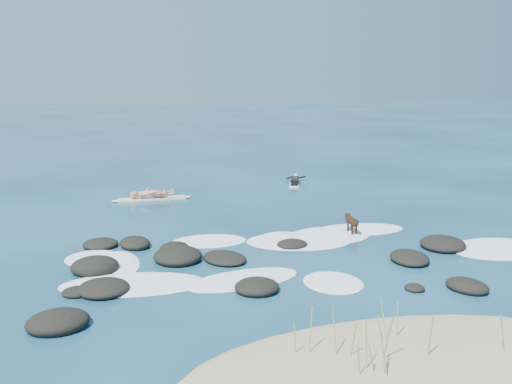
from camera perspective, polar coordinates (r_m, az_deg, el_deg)
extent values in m
plane|color=#0A2642|center=(18.52, 2.48, -5.25)|extent=(160.00, 160.00, 0.00)
ellipsoid|color=#9E8966|center=(11.55, 15.16, -16.82)|extent=(9.00, 4.40, 0.60)
cylinder|color=olive|center=(11.68, 12.70, -12.80)|extent=(0.10, 0.27, 1.03)
cylinder|color=olive|center=(11.08, 7.89, -13.90)|extent=(0.08, 0.20, 1.08)
cylinder|color=olive|center=(11.38, 17.00, -13.91)|extent=(0.05, 0.10, 0.99)
cylinder|color=olive|center=(10.64, 12.60, -15.83)|extent=(0.08, 0.17, 0.89)
cylinder|color=olive|center=(12.10, 23.46, -13.07)|extent=(0.22, 0.04, 0.87)
cylinder|color=olive|center=(10.68, 11.00, -15.14)|extent=(0.07, 0.08, 1.07)
cylinder|color=olive|center=(12.06, 13.94, -12.53)|extent=(0.03, 0.08, 0.87)
cylinder|color=olive|center=(10.52, 10.28, -16.60)|extent=(0.13, 0.07, 0.73)
cylinder|color=olive|center=(11.11, 9.67, -14.71)|extent=(0.08, 0.12, 0.81)
cylinder|color=olive|center=(10.98, 13.04, -14.15)|extent=(0.13, 0.23, 1.15)
cylinder|color=olive|center=(10.51, 12.59, -15.19)|extent=(0.14, 0.31, 1.20)
cylinder|color=olive|center=(11.15, 3.93, -14.65)|extent=(0.10, 0.06, 0.75)
cylinder|color=olive|center=(11.19, 5.47, -13.82)|extent=(0.16, 0.21, 0.99)
cylinder|color=olive|center=(10.66, 11.55, -16.33)|extent=(0.19, 0.03, 0.69)
ellipsoid|color=black|center=(18.66, -12.00, -5.05)|extent=(1.26, 1.41, 0.41)
ellipsoid|color=black|center=(14.70, 0.09, -9.49)|extent=(1.20, 1.15, 0.41)
ellipsoid|color=black|center=(15.33, 15.58, -9.24)|extent=(0.66, 0.66, 0.20)
ellipsoid|color=black|center=(15.20, -17.47, -9.52)|extent=(0.92, 0.87, 0.23)
ellipsoid|color=black|center=(17.49, 15.09, -6.39)|extent=(1.37, 1.61, 0.38)
ellipsoid|color=black|center=(17.86, -8.18, -5.67)|extent=(1.24, 1.18, 0.43)
ellipsoid|color=black|center=(19.11, 18.17, -4.96)|extent=(2.00, 2.05, 0.45)
ellipsoid|color=black|center=(18.30, 3.64, -5.24)|extent=(1.13, 1.04, 0.29)
ellipsoid|color=black|center=(15.14, -15.00, -9.29)|extent=(1.78, 1.79, 0.38)
ellipsoid|color=black|center=(13.46, -19.21, -12.19)|extent=(1.52, 1.32, 0.50)
ellipsoid|color=black|center=(16.98, -3.15, -6.62)|extent=(1.68, 1.83, 0.29)
ellipsoid|color=black|center=(17.13, -7.82, -6.36)|extent=(1.48, 1.57, 0.51)
ellipsoid|color=black|center=(15.73, 20.36, -8.83)|extent=(1.27, 1.39, 0.38)
ellipsoid|color=black|center=(16.68, -15.83, -7.19)|extent=(1.37, 1.23, 0.55)
ellipsoid|color=black|center=(18.90, -15.29, -5.05)|extent=(1.18, 1.05, 0.35)
ellipsoid|color=white|center=(19.58, 23.03, -5.23)|extent=(3.32, 2.45, 0.12)
ellipsoid|color=white|center=(18.93, 2.68, -4.85)|extent=(2.18, 2.48, 0.12)
ellipsoid|color=white|center=(15.48, -12.15, -9.02)|extent=(4.11, 2.38, 0.12)
ellipsoid|color=white|center=(17.20, -13.29, -6.91)|extent=(1.16, 2.35, 0.12)
ellipsoid|color=white|center=(20.50, 10.26, -3.71)|extent=(3.40, 1.86, 0.12)
ellipsoid|color=white|center=(18.88, -4.70, -4.92)|extent=(2.61, 1.81, 0.12)
ellipsoid|color=white|center=(18.88, 4.33, -4.91)|extent=(3.83, 2.75, 0.12)
ellipsoid|color=white|center=(19.63, 7.38, -4.31)|extent=(2.81, 2.14, 0.12)
ellipsoid|color=white|center=(17.81, -15.98, -6.40)|extent=(2.05, 2.02, 0.12)
ellipsoid|color=white|center=(15.46, -1.29, -8.75)|extent=(3.48, 2.06, 0.12)
ellipsoid|color=white|center=(15.39, 7.73, -8.96)|extent=(1.85, 2.01, 0.12)
ellipsoid|color=white|center=(19.97, 9.44, -4.10)|extent=(1.10, 0.90, 0.12)
cube|color=beige|center=(25.15, -10.36, -0.69)|extent=(2.87, 0.64, 0.10)
ellipsoid|color=beige|center=(25.31, -7.13, -0.50)|extent=(0.58, 0.34, 0.10)
ellipsoid|color=beige|center=(25.07, -13.62, -0.87)|extent=(0.58, 0.34, 0.10)
imported|color=tan|center=(24.96, -10.44, 1.51)|extent=(0.46, 0.69, 1.86)
cube|color=white|center=(28.36, 3.92, 0.90)|extent=(1.17, 2.05, 0.07)
ellipsoid|color=white|center=(29.36, 4.02, 1.28)|extent=(0.39, 0.50, 0.08)
cube|color=black|center=(28.34, 3.92, 1.17)|extent=(0.80, 1.29, 0.20)
sphere|color=tan|center=(29.02, 3.99, 1.65)|extent=(0.27, 0.27, 0.21)
cylinder|color=black|center=(29.19, 3.50, 1.48)|extent=(0.51, 0.10, 0.23)
cylinder|color=black|center=(29.17, 4.51, 1.46)|extent=(0.42, 0.41, 0.23)
cube|color=black|center=(27.67, 3.85, 0.83)|extent=(0.48, 0.59, 0.13)
cylinder|color=black|center=(19.76, 9.60, -2.91)|extent=(0.27, 0.55, 0.26)
sphere|color=black|center=(19.98, 9.32, -2.74)|extent=(0.28, 0.28, 0.28)
sphere|color=black|center=(19.54, 9.88, -3.09)|extent=(0.25, 0.25, 0.25)
sphere|color=black|center=(20.09, 9.15, -2.37)|extent=(0.20, 0.20, 0.20)
cone|color=black|center=(20.20, 9.02, -2.32)|extent=(0.11, 0.12, 0.10)
cone|color=black|center=(20.05, 9.03, -2.16)|extent=(0.09, 0.07, 0.10)
cone|color=black|center=(20.09, 9.30, -2.14)|extent=(0.09, 0.07, 0.10)
cylinder|color=black|center=(19.97, 9.17, -3.58)|extent=(0.07, 0.07, 0.36)
cylinder|color=black|center=(20.03, 9.54, -3.55)|extent=(0.07, 0.07, 0.36)
cylinder|color=black|center=(19.64, 9.60, -3.86)|extent=(0.07, 0.07, 0.36)
cylinder|color=black|center=(19.69, 9.98, -3.83)|extent=(0.07, 0.07, 0.36)
cylinder|color=black|center=(19.42, 10.03, -3.04)|extent=(0.05, 0.26, 0.16)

